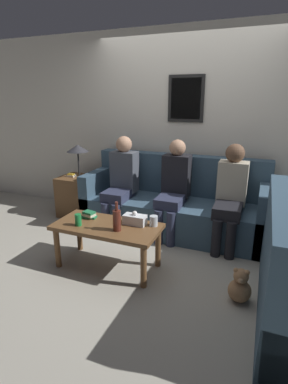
{
  "coord_description": "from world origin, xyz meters",
  "views": [
    {
      "loc": [
        1.03,
        -3.12,
        1.72
      ],
      "look_at": [
        -0.19,
        -0.1,
        0.69
      ],
      "focal_mm": 28.0,
      "sensor_mm": 36.0,
      "label": 1
    }
  ],
  "objects_px": {
    "drinking_glass": "(154,221)",
    "person_left": "(121,180)",
    "person_middle": "(174,186)",
    "teddy_bear": "(240,287)",
    "person_right": "(231,193)",
    "wine_bottle": "(117,220)",
    "couch_main": "(174,206)",
    "coffee_table": "(107,231)"
  },
  "relations": [
    {
      "from": "drinking_glass",
      "to": "person_left",
      "type": "height_order",
      "value": "person_left"
    },
    {
      "from": "person_middle",
      "to": "teddy_bear",
      "type": "height_order",
      "value": "person_middle"
    },
    {
      "from": "person_middle",
      "to": "person_right",
      "type": "height_order",
      "value": "person_middle"
    },
    {
      "from": "wine_bottle",
      "to": "drinking_glass",
      "type": "bearing_deg",
      "value": 38.9
    },
    {
      "from": "couch_main",
      "to": "drinking_glass",
      "type": "height_order",
      "value": "couch_main"
    },
    {
      "from": "person_left",
      "to": "person_right",
      "type": "relative_size",
      "value": 1.02
    },
    {
      "from": "wine_bottle",
      "to": "couch_main",
      "type": "bearing_deg",
      "value": 80.23
    },
    {
      "from": "person_middle",
      "to": "couch_main",
      "type": "bearing_deg",
      "value": 100.97
    },
    {
      "from": "drinking_glass",
      "to": "person_middle",
      "type": "height_order",
      "value": "person_middle"
    },
    {
      "from": "couch_main",
      "to": "person_left",
      "type": "height_order",
      "value": "person_left"
    },
    {
      "from": "drinking_glass",
      "to": "teddy_bear",
      "type": "distance_m",
      "value": 1.0
    },
    {
      "from": "coffee_table",
      "to": "drinking_glass",
      "type": "xyz_separation_m",
      "value": [
        0.45,
        0.16,
        0.12
      ]
    },
    {
      "from": "coffee_table",
      "to": "drinking_glass",
      "type": "relative_size",
      "value": 10.27
    },
    {
      "from": "drinking_glass",
      "to": "person_left",
      "type": "distance_m",
      "value": 1.14
    },
    {
      "from": "person_middle",
      "to": "person_left",
      "type": "bearing_deg",
      "value": -177.65
    },
    {
      "from": "coffee_table",
      "to": "person_middle",
      "type": "bearing_deg",
      "value": 68.57
    },
    {
      "from": "couch_main",
      "to": "coffee_table",
      "type": "relative_size",
      "value": 2.15
    },
    {
      "from": "wine_bottle",
      "to": "drinking_glass",
      "type": "height_order",
      "value": "wine_bottle"
    },
    {
      "from": "coffee_table",
      "to": "person_right",
      "type": "xyz_separation_m",
      "value": [
        1.1,
        1.0,
        0.25
      ]
    },
    {
      "from": "person_left",
      "to": "person_middle",
      "type": "height_order",
      "value": "person_left"
    },
    {
      "from": "wine_bottle",
      "to": "teddy_bear",
      "type": "bearing_deg",
      "value": 0.03
    },
    {
      "from": "couch_main",
      "to": "person_right",
      "type": "xyz_separation_m",
      "value": [
        0.73,
        -0.17,
        0.32
      ]
    },
    {
      "from": "couch_main",
      "to": "person_middle",
      "type": "relative_size",
      "value": 1.93
    },
    {
      "from": "wine_bottle",
      "to": "person_right",
      "type": "height_order",
      "value": "person_right"
    },
    {
      "from": "wine_bottle",
      "to": "drinking_glass",
      "type": "xyz_separation_m",
      "value": [
        0.29,
        0.24,
        -0.06
      ]
    },
    {
      "from": "person_right",
      "to": "person_middle",
      "type": "bearing_deg",
      "value": 178.17
    },
    {
      "from": "couch_main",
      "to": "person_left",
      "type": "xyz_separation_m",
      "value": [
        -0.69,
        -0.18,
        0.34
      ]
    },
    {
      "from": "person_left",
      "to": "coffee_table",
      "type": "bearing_deg",
      "value": -72.22
    },
    {
      "from": "drinking_glass",
      "to": "person_right",
      "type": "relative_size",
      "value": 0.09
    },
    {
      "from": "couch_main",
      "to": "person_middle",
      "type": "xyz_separation_m",
      "value": [
        0.03,
        -0.15,
        0.32
      ]
    },
    {
      "from": "wine_bottle",
      "to": "teddy_bear",
      "type": "distance_m",
      "value": 1.27
    },
    {
      "from": "coffee_table",
      "to": "teddy_bear",
      "type": "xyz_separation_m",
      "value": [
        1.34,
        -0.08,
        -0.27
      ]
    },
    {
      "from": "person_left",
      "to": "person_right",
      "type": "distance_m",
      "value": 1.42
    },
    {
      "from": "person_left",
      "to": "person_middle",
      "type": "xyz_separation_m",
      "value": [
        0.72,
        0.03,
        -0.01
      ]
    },
    {
      "from": "person_middle",
      "to": "drinking_glass",
      "type": "bearing_deg",
      "value": -86.74
    },
    {
      "from": "wine_bottle",
      "to": "person_right",
      "type": "relative_size",
      "value": 0.24
    },
    {
      "from": "person_middle",
      "to": "wine_bottle",
      "type": "bearing_deg",
      "value": -102.52
    },
    {
      "from": "couch_main",
      "to": "person_middle",
      "type": "distance_m",
      "value": 0.36
    },
    {
      "from": "couch_main",
      "to": "coffee_table",
      "type": "height_order",
      "value": "couch_main"
    },
    {
      "from": "couch_main",
      "to": "person_left",
      "type": "relative_size",
      "value": 1.91
    },
    {
      "from": "wine_bottle",
      "to": "person_middle",
      "type": "bearing_deg",
      "value": 77.48
    },
    {
      "from": "couch_main",
      "to": "wine_bottle",
      "type": "bearing_deg",
      "value": -99.77
    }
  ]
}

